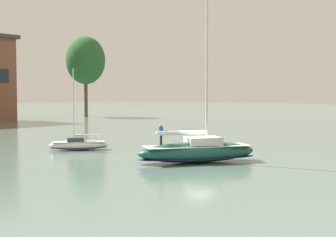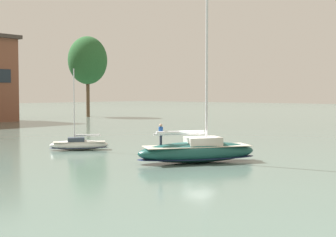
# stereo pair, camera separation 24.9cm
# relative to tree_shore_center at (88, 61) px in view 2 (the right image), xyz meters

# --- Properties ---
(ground_plane) EXTENTS (400.00, 400.00, 0.00)m
(ground_plane) POSITION_rel_tree_shore_center_xyz_m (-39.80, -61.32, -12.76)
(ground_plane) COLOR slate
(tree_shore_center) EXTENTS (8.85, 8.85, 18.22)m
(tree_shore_center) POSITION_rel_tree_shore_center_xyz_m (0.00, 0.00, 0.00)
(tree_shore_center) COLOR brown
(tree_shore_center) RESTS_ON ground
(sailboat_main) EXTENTS (9.48, 7.51, 13.17)m
(sailboat_main) POSITION_rel_tree_shore_center_xyz_m (-39.79, -61.33, -11.86)
(sailboat_main) COLOR #194C47
(sailboat_main) RESTS_ON ground
(sailboat_moored_far_slip) EXTENTS (5.30, 4.79, 7.71)m
(sailboat_moored_far_slip) POSITION_rel_tree_shore_center_xyz_m (-40.73, -47.95, -12.23)
(sailboat_moored_far_slip) COLOR white
(sailboat_moored_far_slip) RESTS_ON ground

